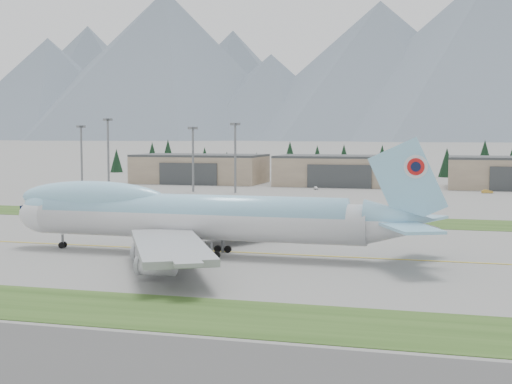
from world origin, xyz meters
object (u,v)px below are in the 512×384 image
(boeing_747_freighter, at_px, (193,216))
(service_vehicle_b, at_px, (487,193))
(service_vehicle_a, at_px, (316,189))
(hangar_center, at_px, (345,170))
(hangar_left, at_px, (200,169))

(boeing_747_freighter, xyz_separation_m, service_vehicle_b, (49.24, 130.54, -5.94))
(service_vehicle_a, bearing_deg, hangar_center, 58.63)
(boeing_747_freighter, relative_size, service_vehicle_b, 18.72)
(hangar_center, bearing_deg, service_vehicle_b, -25.52)
(service_vehicle_a, relative_size, service_vehicle_b, 0.88)
(hangar_left, bearing_deg, service_vehicle_b, -12.53)
(service_vehicle_a, height_order, service_vehicle_b, service_vehicle_b)
(hangar_left, height_order, hangar_center, same)
(hangar_left, bearing_deg, boeing_747_freighter, -70.73)
(service_vehicle_b, bearing_deg, boeing_747_freighter, 157.92)
(hangar_center, relative_size, service_vehicle_b, 13.26)
(boeing_747_freighter, xyz_separation_m, hangar_center, (1.36, 153.40, -0.55))
(service_vehicle_a, bearing_deg, service_vehicle_b, -15.96)
(hangar_left, bearing_deg, hangar_center, 0.00)
(hangar_left, distance_m, service_vehicle_b, 105.53)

